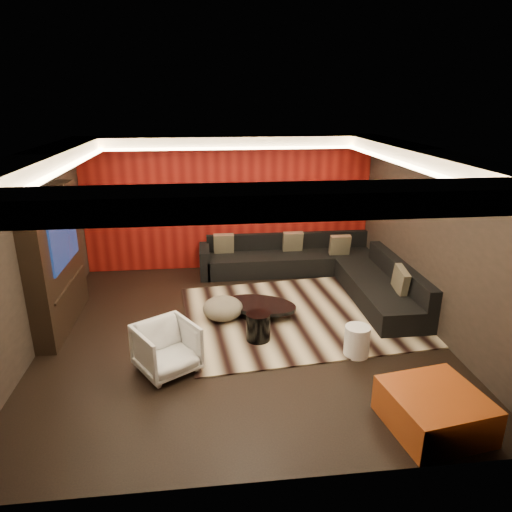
{
  "coord_description": "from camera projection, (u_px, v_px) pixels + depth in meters",
  "views": [
    {
      "loc": [
        -0.49,
        -6.41,
        3.51
      ],
      "look_at": [
        0.3,
        0.6,
        1.05
      ],
      "focal_mm": 32.0,
      "sensor_mm": 36.0,
      "label": 1
    }
  ],
  "objects": [
    {
      "name": "floor",
      "position": [
        241.0,
        332.0,
        7.23
      ],
      "size": [
        6.0,
        6.0,
        0.02
      ],
      "primitive_type": "cube",
      "color": "black",
      "rests_on": "ground"
    },
    {
      "name": "ceiling",
      "position": [
        239.0,
        151.0,
        6.3
      ],
      "size": [
        6.0,
        6.0,
        0.02
      ],
      "primitive_type": "cube",
      "color": "silver",
      "rests_on": "ground"
    },
    {
      "name": "wall_back",
      "position": [
        229.0,
        203.0,
        9.58
      ],
      "size": [
        6.0,
        0.02,
        2.8
      ],
      "primitive_type": "cube",
      "color": "black",
      "rests_on": "ground"
    },
    {
      "name": "wall_left",
      "position": [
        28.0,
        255.0,
        6.44
      ],
      "size": [
        0.02,
        6.0,
        2.8
      ],
      "primitive_type": "cube",
      "color": "black",
      "rests_on": "ground"
    },
    {
      "name": "wall_right",
      "position": [
        433.0,
        241.0,
        7.08
      ],
      "size": [
        0.02,
        6.0,
        2.8
      ],
      "primitive_type": "cube",
      "color": "black",
      "rests_on": "ground"
    },
    {
      "name": "red_feature_wall",
      "position": [
        229.0,
        204.0,
        9.55
      ],
      "size": [
        5.98,
        0.05,
        2.78
      ],
      "primitive_type": "cube",
      "color": "#6B0C0A",
      "rests_on": "ground"
    },
    {
      "name": "soffit_back",
      "position": [
        229.0,
        142.0,
        8.87
      ],
      "size": [
        6.0,
        0.6,
        0.22
      ],
      "primitive_type": "cube",
      "color": "silver",
      "rests_on": "ground"
    },
    {
      "name": "soffit_front",
      "position": [
        265.0,
        201.0,
        3.8
      ],
      "size": [
        6.0,
        0.6,
        0.22
      ],
      "primitive_type": "cube",
      "color": "silver",
      "rests_on": "ground"
    },
    {
      "name": "soffit_left",
      "position": [
        37.0,
        163.0,
        6.05
      ],
      "size": [
        0.6,
        4.8,
        0.22
      ],
      "primitive_type": "cube",
      "color": "silver",
      "rests_on": "ground"
    },
    {
      "name": "soffit_right",
      "position": [
        425.0,
        157.0,
        6.62
      ],
      "size": [
        0.6,
        4.8,
        0.22
      ],
      "primitive_type": "cube",
      "color": "silver",
      "rests_on": "ground"
    },
    {
      "name": "cove_back",
      "position": [
        230.0,
        148.0,
        8.58
      ],
      "size": [
        4.8,
        0.08,
        0.04
      ],
      "primitive_type": "cube",
      "color": "#FFD899",
      "rests_on": "ground"
    },
    {
      "name": "cove_front",
      "position": [
        260.0,
        203.0,
        4.15
      ],
      "size": [
        4.8,
        0.08,
        0.04
      ],
      "primitive_type": "cube",
      "color": "#FFD899",
      "rests_on": "ground"
    },
    {
      "name": "cove_left",
      "position": [
        64.0,
        169.0,
        6.11
      ],
      "size": [
        0.08,
        4.8,
        0.04
      ],
      "primitive_type": "cube",
      "color": "#FFD899",
      "rests_on": "ground"
    },
    {
      "name": "cove_right",
      "position": [
        401.0,
        164.0,
        6.62
      ],
      "size": [
        0.08,
        4.8,
        0.04
      ],
      "primitive_type": "cube",
      "color": "#FFD899",
      "rests_on": "ground"
    },
    {
      "name": "tv_surround",
      "position": [
        56.0,
        260.0,
        7.12
      ],
      "size": [
        0.3,
        2.0,
        2.2
      ],
      "primitive_type": "cube",
      "color": "black",
      "rests_on": "ground"
    },
    {
      "name": "tv_screen",
      "position": [
        63.0,
        239.0,
        7.02
      ],
      "size": [
        0.04,
        1.3,
        0.8
      ],
      "primitive_type": "cube",
      "color": "black",
      "rests_on": "ground"
    },
    {
      "name": "tv_shelf",
      "position": [
        70.0,
        284.0,
        7.27
      ],
      "size": [
        0.04,
        1.6,
        0.04
      ],
      "primitive_type": "cube",
      "color": "black",
      "rests_on": "ground"
    },
    {
      "name": "rug",
      "position": [
        305.0,
        314.0,
        7.78
      ],
      "size": [
        4.27,
        3.38,
        0.02
      ],
      "primitive_type": "cube",
      "rotation": [
        0.0,
        0.0,
        0.1
      ],
      "color": "#CAB893",
      "rests_on": "floor"
    },
    {
      "name": "coffee_table",
      "position": [
        260.0,
        309.0,
        7.7
      ],
      "size": [
        1.62,
        1.62,
        0.21
      ],
      "primitive_type": "cylinder",
      "rotation": [
        0.0,
        0.0,
        -0.41
      ],
      "color": "black",
      "rests_on": "rug"
    },
    {
      "name": "drum_stool",
      "position": [
        258.0,
        327.0,
        6.88
      ],
      "size": [
        0.48,
        0.48,
        0.43
      ],
      "primitive_type": "cylinder",
      "rotation": [
        0.0,
        0.0,
        0.4
      ],
      "color": "black",
      "rests_on": "rug"
    },
    {
      "name": "striped_pouf",
      "position": [
        223.0,
        308.0,
        7.55
      ],
      "size": [
        0.79,
        0.79,
        0.37
      ],
      "primitive_type": "ellipsoid",
      "rotation": [
        0.0,
        0.0,
        0.21
      ],
      "color": "#C0B495",
      "rests_on": "rug"
    },
    {
      "name": "white_side_table",
      "position": [
        357.0,
        341.0,
        6.5
      ],
      "size": [
        0.44,
        0.44,
        0.45
      ],
      "primitive_type": "cylinder",
      "rotation": [
        0.0,
        0.0,
        0.28
      ],
      "color": "white",
      "rests_on": "floor"
    },
    {
      "name": "orange_ottoman",
      "position": [
        434.0,
        410.0,
        5.07
      ],
      "size": [
        1.13,
        1.13,
        0.44
      ],
      "primitive_type": "cube",
      "rotation": [
        0.0,
        0.0,
        0.16
      ],
      "color": "#A15014",
      "rests_on": "floor"
    },
    {
      "name": "armchair",
      "position": [
        167.0,
        348.0,
        6.08
      ],
      "size": [
        1.01,
        1.02,
        0.68
      ],
      "primitive_type": "imported",
      "rotation": [
        0.0,
        0.0,
        0.56
      ],
      "color": "silver",
      "rests_on": "floor"
    },
    {
      "name": "sectional_sofa",
      "position": [
        320.0,
        270.0,
        9.07
      ],
      "size": [
        3.65,
        3.5,
        0.75
      ],
      "color": "black",
      "rests_on": "floor"
    },
    {
      "name": "throw_pillows",
      "position": [
        310.0,
        251.0,
        9.06
      ],
      "size": [
        3.12,
        2.72,
        0.5
      ],
      "color": "tan",
      "rests_on": "sectional_sofa"
    }
  ]
}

